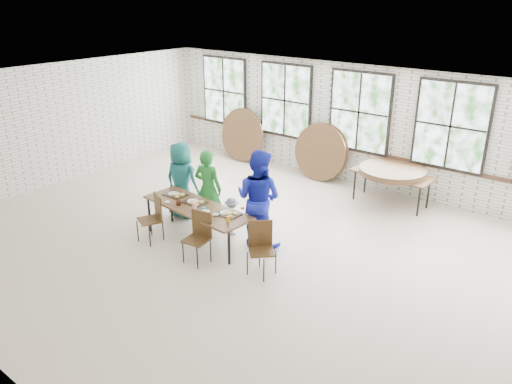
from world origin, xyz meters
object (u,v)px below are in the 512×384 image
Objects in this scene: chair_near_left at (154,214)px; storage_table at (392,176)px; dining_table at (197,209)px; chair_near_right at (199,233)px.

chair_near_left reaches higher than storage_table.
dining_table and storage_table have the same top height.
chair_near_left reaches higher than dining_table.
chair_near_right is at bearing 23.37° from chair_near_left.
chair_near_right is (1.26, -0.02, 0.00)m from chair_near_left.
storage_table is (2.16, 4.10, -0.00)m from dining_table.
chair_near_left is 1.00× the size of chair_near_right.
storage_table is (1.59, 4.62, 0.13)m from chair_near_right.
dining_table is 0.86m from chair_near_left.
storage_table is at bearing 61.70° from chair_near_right.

